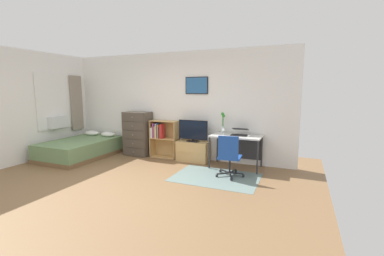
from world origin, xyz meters
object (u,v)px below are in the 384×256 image
television (193,131)px  bamboo_vase (223,123)px  bookshelf (162,136)px  tv_stand (193,151)px  computer_mouse (249,136)px  bed (81,148)px  desk (237,140)px  office_chair (229,155)px  wine_glass (224,129)px  laptop (240,132)px  dresser (138,134)px

television → bamboo_vase: (0.71, 0.12, 0.22)m
bookshelf → tv_stand: size_ratio=1.23×
television → computer_mouse: bearing=-5.7°
bed → bamboo_vase: bearing=13.2°
bed → television: 3.01m
desk → computer_mouse: (0.29, -0.12, 0.15)m
desk → office_chair: size_ratio=1.30×
desk → wine_glass: bearing=-150.9°
television → bamboo_vase: bearing=9.6°
bed → television: television is taller
bookshelf → desk: bearing=-2.7°
bookshelf → office_chair: bearing=-23.6°
television → laptop: 1.15m
bed → office_chair: size_ratio=2.31×
desk → bamboo_vase: bamboo_vase is taller
tv_stand → television: television is taller
wine_glass → tv_stand: bearing=166.8°
desk → bamboo_vase: 0.55m
office_chair → television: bearing=139.7°
laptop → tv_stand: bearing=175.4°
desk → computer_mouse: bearing=-21.9°
bookshelf → office_chair: 2.23m
bookshelf → bamboo_vase: bamboo_vase is taller
bed → tv_stand: size_ratio=2.53×
desk → office_chair: 0.81m
bookshelf → wine_glass: bearing=-8.1°
dresser → desk: (2.71, -0.03, 0.02)m
bed → laptop: laptop is taller
desk → bamboo_vase: bearing=159.9°
bamboo_vase → office_chair: bearing=-65.8°
bookshelf → computer_mouse: bookshelf is taller
dresser → office_chair: dresser is taller
tv_stand → office_chair: size_ratio=0.91×
bookshelf → desk: (2.01, -0.10, 0.05)m
television → wine_glass: bearing=-11.7°
dresser → laptop: (2.77, -0.03, 0.22)m
desk → computer_mouse: computer_mouse is taller
bed → office_chair: bearing=-1.4°
bed → bamboo_vase: bamboo_vase is taller
office_chair → laptop: (0.02, 0.80, 0.34)m
dresser → television: 1.63m
television → bamboo_vase: size_ratio=1.54×
office_chair → bed: bearing=174.7°
dresser → desk: 2.71m
television → desk: bearing=-1.1°
desk → bamboo_vase: size_ratio=2.29×
office_chair → computer_mouse: office_chair is taller
television → dresser: bearing=179.7°
dresser → bookshelf: bearing=5.5°
dresser → desk: dresser is taller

